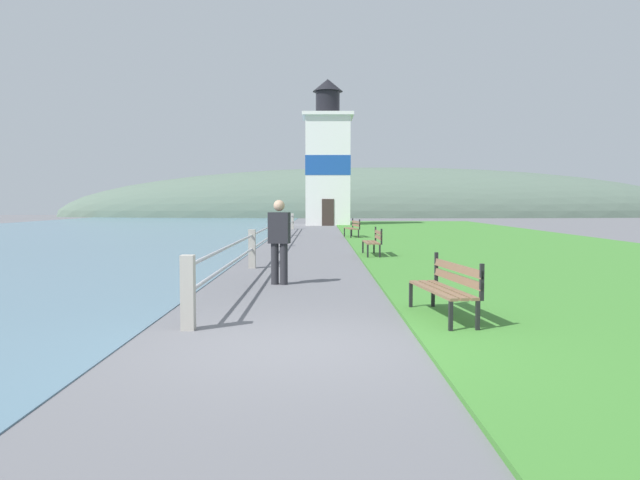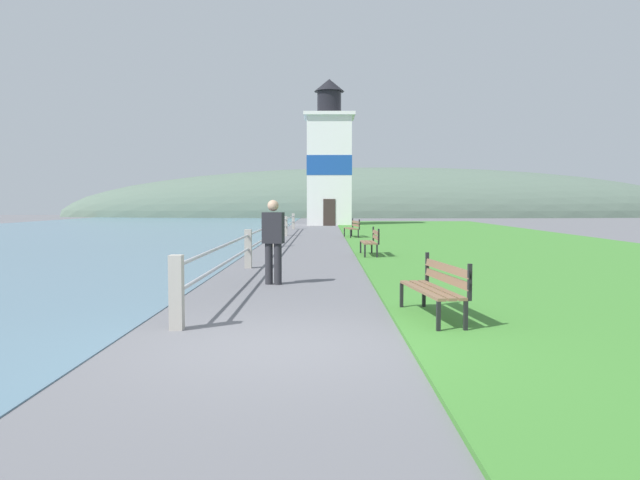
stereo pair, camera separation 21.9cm
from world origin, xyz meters
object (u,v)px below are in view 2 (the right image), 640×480
at_px(park_bench_near, 437,285).
at_px(park_bench_midway, 371,240).
at_px(person_strolling, 273,239).
at_px(park_bench_far, 353,227).
at_px(lighthouse, 329,163).

xyz_separation_m(park_bench_near, park_bench_midway, (-0.14, 10.78, -0.00)).
bearing_deg(park_bench_near, person_strolling, -64.22).
height_order(park_bench_far, person_strolling, person_strolling).
xyz_separation_m(park_bench_midway, person_strolling, (-2.58, -6.67, 0.44)).
bearing_deg(park_bench_midway, lighthouse, -89.00).
bearing_deg(park_bench_midway, park_bench_far, -90.75).
distance_m(lighthouse, person_strolling, 35.23).
bearing_deg(park_bench_midway, person_strolling, 67.54).
bearing_deg(park_bench_near, park_bench_far, -97.10).
relative_size(lighthouse, person_strolling, 6.21).
bearing_deg(person_strolling, lighthouse, 9.18).
bearing_deg(park_bench_near, park_bench_midway, -97.00).
height_order(park_bench_midway, park_bench_far, same).
distance_m(park_bench_midway, park_bench_far, 10.62).
distance_m(park_bench_midway, lighthouse, 28.66).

